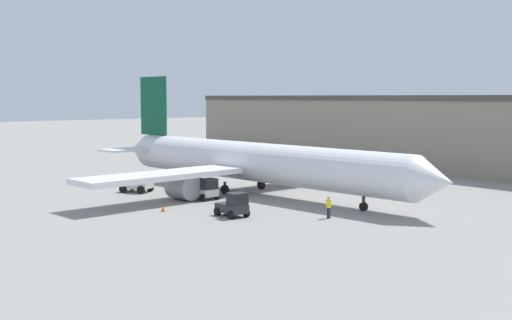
# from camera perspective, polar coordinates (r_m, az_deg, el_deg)

# --- Properties ---
(ground_plane) EXTENTS (400.00, 400.00, 0.00)m
(ground_plane) POSITION_cam_1_polar(r_m,az_deg,el_deg) (62.94, 0.00, -3.01)
(ground_plane) COLOR gray
(terminal_building) EXTENTS (73.16, 13.89, 9.67)m
(terminal_building) POSITION_cam_1_polar(r_m,az_deg,el_deg) (92.54, 12.26, 2.65)
(terminal_building) COLOR gray
(terminal_building) RESTS_ON ground_plane
(airplane) EXTENTS (43.54, 36.16, 11.78)m
(airplane) POSITION_cam_1_polar(r_m,az_deg,el_deg) (63.31, -0.66, -0.15)
(airplane) COLOR white
(airplane) RESTS_ON ground_plane
(ground_crew_worker) EXTENTS (0.39, 0.39, 1.76)m
(ground_crew_worker) POSITION_cam_1_polar(r_m,az_deg,el_deg) (50.42, 6.48, -4.13)
(ground_crew_worker) COLOR #1E2338
(ground_crew_worker) RESTS_ON ground_plane
(baggage_tug) EXTENTS (3.47, 3.21, 1.96)m
(baggage_tug) POSITION_cam_1_polar(r_m,az_deg,el_deg) (64.86, -10.37, -2.02)
(baggage_tug) COLOR beige
(baggage_tug) RESTS_ON ground_plane
(belt_loader_truck) EXTENTS (2.53, 2.03, 2.00)m
(belt_loader_truck) POSITION_cam_1_polar(r_m,az_deg,el_deg) (59.35, -4.53, -2.63)
(belt_loader_truck) COLOR #B2B2B7
(belt_loader_truck) RESTS_ON ground_plane
(pushback_tug) EXTENTS (2.71, 1.84, 1.97)m
(pushback_tug) POSITION_cam_1_polar(r_m,az_deg,el_deg) (50.83, -2.01, -4.07)
(pushback_tug) COLOR #2D2D33
(pushback_tug) RESTS_ON ground_plane
(safety_cone_near) EXTENTS (0.36, 0.36, 0.55)m
(safety_cone_near) POSITION_cam_1_polar(r_m,az_deg,el_deg) (53.68, -8.26, -4.28)
(safety_cone_near) COLOR #EF590F
(safety_cone_near) RESTS_ON ground_plane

